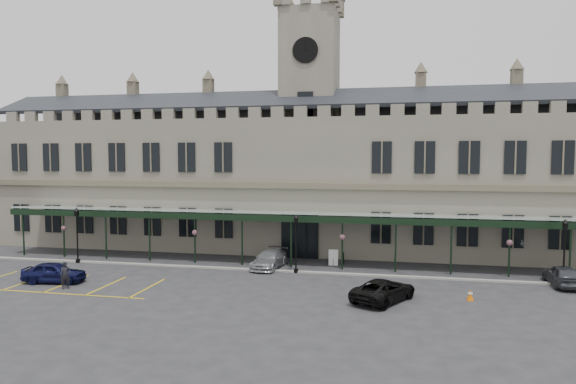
% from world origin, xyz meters
% --- Properties ---
extents(ground, '(140.00, 140.00, 0.00)m').
position_xyz_m(ground, '(0.00, 0.00, 0.00)').
color(ground, '#28282A').
extents(station_building, '(60.00, 10.36, 17.30)m').
position_xyz_m(station_building, '(0.00, 15.91, 6.47)').
color(station_building, '#686256').
rests_on(station_building, ground).
extents(clock_tower, '(5.60, 5.60, 24.80)m').
position_xyz_m(clock_tower, '(0.00, 16.00, 13.11)').
color(clock_tower, '#686256').
rests_on(clock_tower, ground).
extents(canopy, '(50.00, 4.10, 4.30)m').
position_xyz_m(canopy, '(0.00, 7.46, 2.40)').
color(canopy, '#8C9E93').
rests_on(canopy, ground).
extents(kerb, '(60.00, 0.40, 0.12)m').
position_xyz_m(kerb, '(0.00, 5.50, 0.06)').
color(kerb, gray).
rests_on(kerb, ground).
extents(parking_markings, '(16.00, 6.00, 0.01)m').
position_xyz_m(parking_markings, '(-14.00, -1.50, 0.00)').
color(parking_markings, gold).
rests_on(parking_markings, ground).
extents(tree_behind_left, '(6.00, 6.00, 16.00)m').
position_xyz_m(tree_behind_left, '(-22.00, 25.00, 12.81)').
color(tree_behind_left, '#332314').
rests_on(tree_behind_left, ground).
extents(tree_behind_mid, '(6.00, 6.00, 16.00)m').
position_xyz_m(tree_behind_mid, '(8.00, 25.00, 12.81)').
color(tree_behind_mid, '#332314').
rests_on(tree_behind_mid, ground).
extents(tree_behind_right, '(6.00, 6.00, 16.00)m').
position_xyz_m(tree_behind_right, '(24.00, 25.00, 12.81)').
color(tree_behind_right, '#332314').
rests_on(tree_behind_right, ground).
extents(lamp_post_left, '(0.43, 0.43, 4.54)m').
position_xyz_m(lamp_post_left, '(-17.42, 5.30, 2.69)').
color(lamp_post_left, black).
rests_on(lamp_post_left, ground).
extents(lamp_post_mid, '(0.42, 0.42, 4.42)m').
position_xyz_m(lamp_post_mid, '(0.74, 5.40, 2.62)').
color(lamp_post_mid, black).
rests_on(lamp_post_mid, ground).
extents(lamp_post_right, '(0.43, 0.43, 4.56)m').
position_xyz_m(lamp_post_right, '(19.01, 5.15, 2.70)').
color(lamp_post_right, black).
rests_on(lamp_post_right, ground).
extents(traffic_cone, '(0.43, 0.43, 0.68)m').
position_xyz_m(traffic_cone, '(12.43, 0.31, 0.33)').
color(traffic_cone, '#DD6207').
rests_on(traffic_cone, ground).
extents(sign_board, '(0.75, 0.07, 1.28)m').
position_xyz_m(sign_board, '(3.16, 8.50, 0.63)').
color(sign_board, black).
rests_on(sign_board, ground).
extents(bollard_left, '(0.17, 0.17, 0.97)m').
position_xyz_m(bollard_left, '(-0.95, 9.32, 0.49)').
color(bollard_left, black).
rests_on(bollard_left, ground).
extents(bollard_right, '(0.18, 0.18, 0.99)m').
position_xyz_m(bollard_right, '(3.88, 9.12, 0.49)').
color(bollard_right, black).
rests_on(bollard_right, ground).
extents(car_left_a, '(4.40, 2.30, 1.43)m').
position_xyz_m(car_left_a, '(-15.00, -0.95, 0.71)').
color(car_left_a, '#0B0E34').
rests_on(car_left_a, ground).
extents(car_taxi, '(2.34, 4.82, 1.35)m').
position_xyz_m(car_taxi, '(-1.62, 6.62, 0.68)').
color(car_taxi, '#93969B').
rests_on(car_taxi, ground).
extents(car_van, '(4.29, 5.31, 1.34)m').
position_xyz_m(car_van, '(7.32, -0.91, 0.67)').
color(car_van, black).
rests_on(car_van, ground).
extents(car_right_a, '(1.74, 4.24, 1.44)m').
position_xyz_m(car_right_a, '(19.00, 5.26, 0.72)').
color(car_right_a, '#36393D').
rests_on(car_right_a, ground).
extents(person_a, '(0.77, 0.77, 1.80)m').
position_xyz_m(person_a, '(-13.20, -2.26, 0.90)').
color(person_a, black).
rests_on(person_a, ground).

